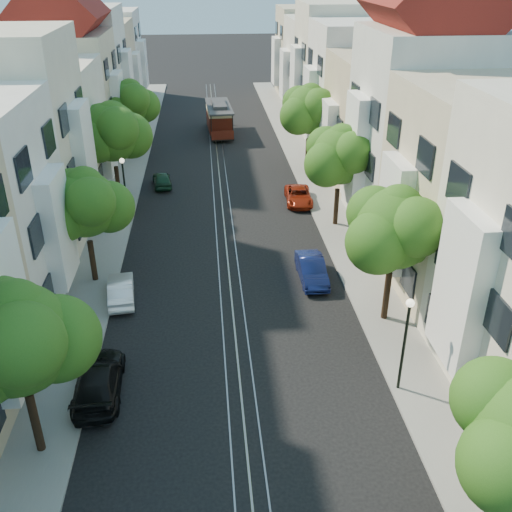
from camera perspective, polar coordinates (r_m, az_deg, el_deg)
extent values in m
plane|color=black|center=(44.06, -3.59, 7.04)|extent=(200.00, 200.00, 0.00)
cube|color=gray|center=(44.79, 5.79, 7.38)|extent=(2.50, 80.00, 0.12)
cube|color=gray|center=(44.47, -13.03, 6.65)|extent=(2.50, 80.00, 0.12)
cube|color=gray|center=(44.04, -4.32, 7.02)|extent=(0.06, 80.00, 0.02)
cube|color=gray|center=(44.05, -3.59, 7.05)|extent=(0.06, 80.00, 0.02)
cube|color=gray|center=(44.07, -2.88, 7.08)|extent=(0.06, 80.00, 0.02)
cube|color=tan|center=(44.06, -3.59, 7.04)|extent=(0.08, 80.00, 0.01)
cube|color=white|center=(22.34, 19.92, -3.13)|extent=(0.90, 3.04, 6.05)
cube|color=beige|center=(30.26, 20.73, 5.62)|extent=(7.00, 8.00, 10.00)
cube|color=white|center=(29.13, 13.69, 4.13)|extent=(0.90, 3.04, 5.50)
cube|color=silver|center=(36.93, 15.95, 11.77)|extent=(7.00, 8.00, 12.00)
cube|color=white|center=(36.04, 9.99, 10.43)|extent=(0.90, 3.04, 6.60)
cube|color=#C6B28C|center=(44.62, 12.22, 12.81)|extent=(7.00, 8.00, 9.00)
cube|color=white|center=(43.85, 7.27, 11.97)|extent=(0.90, 3.04, 4.95)
cube|color=white|center=(51.95, 9.78, 15.91)|extent=(7.00, 8.00, 10.50)
cube|color=white|center=(51.31, 5.44, 15.07)|extent=(0.90, 3.04, 5.78)
cube|color=beige|center=(59.51, 7.88, 17.98)|extent=(7.00, 8.00, 11.50)
cube|color=white|center=(58.96, 4.05, 17.16)|extent=(0.90, 3.04, 6.32)
cube|color=silver|center=(67.39, 6.31, 18.31)|extent=(7.00, 8.00, 9.50)
cube|color=white|center=(66.89, 2.92, 17.70)|extent=(0.90, 3.04, 5.23)
cube|color=beige|center=(75.13, 5.11, 19.50)|extent=(7.00, 8.00, 10.00)
cube|color=white|center=(74.69, 2.05, 18.91)|extent=(0.90, 3.04, 5.50)
cube|color=white|center=(21.64, -23.91, -5.27)|extent=(0.90, 3.04, 5.93)
cube|color=white|center=(28.59, -19.34, 2.67)|extent=(0.90, 3.04, 5.39)
cube|color=beige|center=(36.31, -23.01, 10.19)|extent=(7.00, 8.00, 11.76)
cube|color=white|center=(35.61, -16.84, 9.29)|extent=(0.90, 3.04, 6.47)
cube|color=silver|center=(44.10, -19.88, 11.52)|extent=(7.00, 8.00, 8.82)
cube|color=white|center=(43.49, -14.81, 11.06)|extent=(0.90, 3.04, 4.85)
cube|color=beige|center=(51.51, -18.03, 14.78)|extent=(7.00, 8.00, 10.29)
cube|color=white|center=(51.01, -13.61, 14.27)|extent=(0.90, 3.04, 5.66)
cube|color=silver|center=(59.12, -16.59, 16.98)|extent=(7.00, 8.00, 11.27)
cube|color=white|center=(58.69, -12.68, 16.45)|extent=(0.90, 3.04, 6.20)
cube|color=#C6B28C|center=(67.05, -15.29, 17.43)|extent=(7.00, 8.00, 9.31)
cube|color=white|center=(66.66, -11.85, 17.08)|extent=(0.90, 3.04, 5.12)
cube|color=white|center=(74.83, -14.37, 18.69)|extent=(7.00, 8.00, 9.80)
cube|color=white|center=(74.48, -11.26, 18.35)|extent=(0.90, 3.04, 5.39)
sphere|color=#244D13|center=(16.43, 24.08, -18.60)|extent=(2.64, 2.64, 2.64)
cylinder|color=black|center=(27.58, 12.92, -3.87)|extent=(0.30, 0.30, 2.45)
sphere|color=#244D13|center=(25.98, 13.71, 2.67)|extent=(3.64, 3.64, 3.64)
sphere|color=#244D13|center=(26.94, 15.52, 2.41)|extent=(2.91, 2.91, 2.91)
sphere|color=#244D13|center=(25.22, 12.06, 1.33)|extent=(2.84, 2.84, 2.84)
sphere|color=#244D13|center=(25.75, 14.07, 4.59)|extent=(2.18, 2.18, 2.18)
cylinder|color=black|center=(37.05, 8.03, 4.92)|extent=(0.30, 0.30, 2.38)
sphere|color=#244D13|center=(35.90, 8.38, 9.88)|extent=(3.54, 3.54, 3.54)
sphere|color=#244D13|center=(36.75, 9.86, 9.53)|extent=(2.83, 2.83, 2.83)
sphere|color=#244D13|center=(35.14, 7.07, 9.06)|extent=(2.76, 2.76, 2.76)
sphere|color=#244D13|center=(35.76, 8.60, 11.30)|extent=(2.12, 2.12, 2.12)
cylinder|color=black|center=(47.15, 5.14, 10.15)|extent=(0.30, 0.30, 2.52)
sphere|color=#244D13|center=(46.22, 5.33, 14.36)|extent=(3.74, 3.74, 3.74)
sphere|color=#244D13|center=(46.99, 6.56, 14.02)|extent=(3.00, 3.00, 3.00)
sphere|color=#244D13|center=(45.46, 4.25, 13.79)|extent=(2.92, 2.92, 2.92)
sphere|color=#244D13|center=(46.14, 5.48, 15.48)|extent=(2.25, 2.25, 2.25)
cylinder|color=black|center=(21.66, -21.20, -15.23)|extent=(0.30, 0.30, 2.45)
sphere|color=#244D13|center=(19.59, -22.91, -7.68)|extent=(3.64, 3.64, 3.64)
sphere|color=#244D13|center=(19.88, -19.29, -7.79)|extent=(2.91, 2.91, 2.91)
sphere|color=#244D13|center=(19.16, -23.03, -5.29)|extent=(2.18, 2.18, 2.18)
cylinder|color=black|center=(31.33, -16.01, -0.43)|extent=(0.30, 0.30, 2.27)
sphere|color=#244D13|center=(30.02, -16.80, 5.00)|extent=(3.38, 3.38, 3.38)
sphere|color=#244D13|center=(30.42, -14.51, 4.78)|extent=(2.70, 2.70, 2.70)
sphere|color=#244D13|center=(29.71, -18.74, 3.83)|extent=(2.64, 2.64, 2.64)
sphere|color=#244D13|center=(29.78, -16.81, 6.68)|extent=(2.03, 2.03, 2.03)
cylinder|color=black|center=(41.20, -13.63, 6.95)|extent=(0.30, 0.30, 2.62)
sphere|color=#244D13|center=(40.10, -14.22, 11.91)|extent=(3.90, 3.90, 3.90)
sphere|color=#244D13|center=(40.53, -12.50, 11.67)|extent=(3.12, 3.12, 3.12)
sphere|color=#244D13|center=(39.67, -15.68, 11.12)|extent=(3.04, 3.04, 3.04)
sphere|color=#244D13|center=(39.96, -14.21, 13.20)|extent=(2.34, 2.34, 2.34)
cylinder|color=black|center=(51.61, -12.12, 11.11)|extent=(0.30, 0.30, 2.38)
sphere|color=#244D13|center=(50.80, -12.50, 14.74)|extent=(3.54, 3.54, 3.54)
sphere|color=#244D13|center=(51.25, -11.14, 14.52)|extent=(2.83, 2.83, 2.83)
sphere|color=#244D13|center=(50.31, -13.66, 14.15)|extent=(2.76, 2.76, 2.76)
sphere|color=#244D13|center=(50.70, -12.48, 15.77)|extent=(2.12, 2.12, 2.12)
cylinder|color=black|center=(22.97, 14.56, -8.80)|extent=(0.12, 0.12, 4.00)
sphere|color=#FFF2CC|center=(21.88, 15.17, -4.56)|extent=(0.32, 0.32, 0.32)
cylinder|color=black|center=(38.05, -12.95, 6.41)|extent=(0.12, 0.12, 4.00)
sphere|color=#FFF2CC|center=(37.40, -13.27, 9.27)|extent=(0.32, 0.32, 0.32)
cube|color=black|center=(57.99, -3.67, 12.52)|extent=(2.46, 7.42, 0.27)
cube|color=#4B150C|center=(57.72, -3.70, 13.57)|extent=(2.42, 4.68, 2.20)
cube|color=beige|center=(57.53, -3.73, 14.37)|extent=(2.47, 4.73, 0.55)
cube|color=#2D2D30|center=(57.44, -3.74, 14.73)|extent=(2.65, 7.43, 0.16)
cube|color=#2D2D30|center=(57.39, -3.74, 14.95)|extent=(1.48, 4.18, 0.32)
imported|color=#0D1645|center=(30.71, 5.59, -1.36)|extent=(1.34, 3.78, 1.24)
imported|color=maroon|center=(40.64, 4.27, 6.02)|extent=(1.99, 3.95, 1.07)
imported|color=black|center=(23.85, -15.47, -11.86)|extent=(1.97, 4.50, 1.29)
imported|color=white|center=(29.62, -13.36, -3.30)|extent=(1.64, 3.65, 1.16)
imported|color=#163723|center=(44.23, -9.38, 7.57)|extent=(1.74, 3.41, 1.11)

